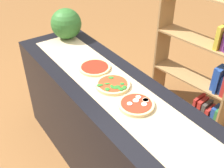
{
  "coord_description": "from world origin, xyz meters",
  "views": [
    {
      "loc": [
        1.28,
        -0.9,
        2.03
      ],
      "look_at": [
        0.0,
        0.0,
        0.94
      ],
      "focal_mm": 43.76,
      "sensor_mm": 36.0,
      "label": 1
    }
  ],
  "objects_px": {
    "pizza_plain_0": "(95,68)",
    "pizza_mozzarella_2": "(136,105)",
    "bookshelf": "(205,70)",
    "watermelon": "(66,24)",
    "pizza_spinach_1": "(113,85)"
  },
  "relations": [
    {
      "from": "bookshelf",
      "to": "pizza_mozzarella_2",
      "type": "bearing_deg",
      "value": -73.92
    },
    {
      "from": "pizza_plain_0",
      "to": "pizza_mozzarella_2",
      "type": "xyz_separation_m",
      "value": [
        0.53,
        -0.03,
        0.0
      ]
    },
    {
      "from": "bookshelf",
      "to": "pizza_spinach_1",
      "type": "bearing_deg",
      "value": -86.43
    },
    {
      "from": "pizza_mozzarella_2",
      "to": "bookshelf",
      "type": "xyz_separation_m",
      "value": [
        -0.34,
        1.17,
        -0.34
      ]
    },
    {
      "from": "pizza_plain_0",
      "to": "bookshelf",
      "type": "bearing_deg",
      "value": 80.32
    },
    {
      "from": "watermelon",
      "to": "bookshelf",
      "type": "distance_m",
      "value": 1.42
    },
    {
      "from": "pizza_mozzarella_2",
      "to": "bookshelf",
      "type": "distance_m",
      "value": 1.27
    },
    {
      "from": "pizza_plain_0",
      "to": "pizza_mozzarella_2",
      "type": "height_order",
      "value": "pizza_mozzarella_2"
    },
    {
      "from": "pizza_plain_0",
      "to": "bookshelf",
      "type": "distance_m",
      "value": 1.21
    },
    {
      "from": "pizza_plain_0",
      "to": "watermelon",
      "type": "xyz_separation_m",
      "value": [
        -0.62,
        0.09,
        0.13
      ]
    },
    {
      "from": "pizza_spinach_1",
      "to": "bookshelf",
      "type": "bearing_deg",
      "value": 93.57
    },
    {
      "from": "pizza_mozzarella_2",
      "to": "watermelon",
      "type": "distance_m",
      "value": 1.16
    },
    {
      "from": "pizza_spinach_1",
      "to": "pizza_mozzarella_2",
      "type": "height_order",
      "value": "pizza_mozzarella_2"
    },
    {
      "from": "watermelon",
      "to": "pizza_spinach_1",
      "type": "bearing_deg",
      "value": -6.73
    },
    {
      "from": "pizza_plain_0",
      "to": "pizza_spinach_1",
      "type": "height_order",
      "value": "pizza_spinach_1"
    }
  ]
}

